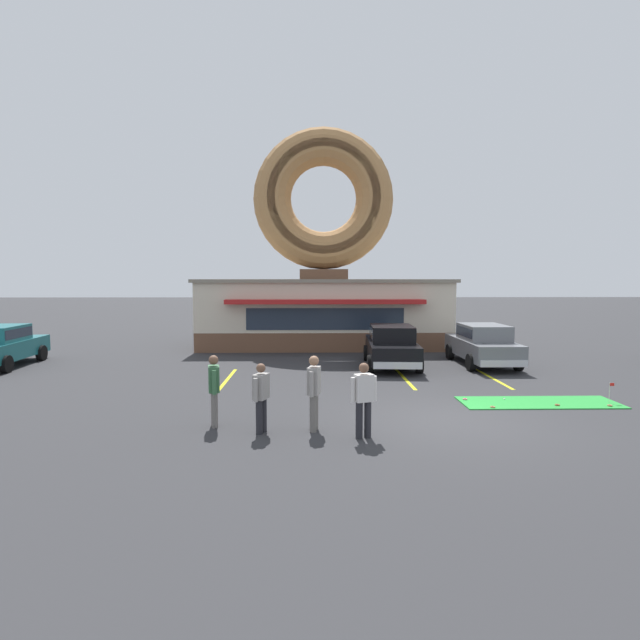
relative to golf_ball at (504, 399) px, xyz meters
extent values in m
plane|color=#2D2D30|center=(-2.02, -1.86, -0.05)|extent=(160.00, 160.00, 0.00)
cube|color=brown|center=(-4.71, 12.14, 0.40)|extent=(12.00, 6.00, 0.90)
cube|color=beige|center=(-4.71, 12.14, 2.00)|extent=(12.00, 6.00, 2.30)
cube|color=gray|center=(-4.71, 12.14, 3.23)|extent=(12.30, 6.30, 0.16)
cube|color=#B21E1E|center=(-4.71, 8.84, 2.30)|extent=(9.00, 0.60, 0.20)
cube|color=#232D3D|center=(-4.71, 9.13, 1.50)|extent=(7.20, 0.03, 1.00)
cube|color=brown|center=(-4.71, 12.14, 3.56)|extent=(2.40, 1.80, 0.50)
torus|color=#B27F4C|center=(-4.71, 12.14, 7.36)|extent=(7.10, 1.90, 7.10)
torus|color=#9E6B42|center=(-4.71, 11.71, 7.36)|extent=(6.25, 1.05, 6.24)
cube|color=green|center=(0.84, -0.28, -0.04)|extent=(4.24, 1.39, 0.03)
torus|color=#A5724C|center=(-0.64, -0.85, 0.00)|extent=(0.13, 0.13, 0.04)
torus|color=brown|center=(1.15, -0.67, 0.00)|extent=(0.13, 0.13, 0.04)
torus|color=#A5724C|center=(2.51, -0.76, 0.00)|extent=(0.13, 0.13, 0.04)
torus|color=#D8667F|center=(-1.09, 0.02, 0.00)|extent=(0.13, 0.13, 0.04)
sphere|color=white|center=(0.00, 0.00, 0.00)|extent=(0.04, 0.04, 0.04)
cylinder|color=silver|center=(2.71, -0.40, 0.25)|extent=(0.01, 0.01, 0.55)
cube|color=red|center=(2.77, -0.40, 0.48)|extent=(0.12, 0.01, 0.08)
cube|color=#196066|center=(-17.28, 5.69, 0.61)|extent=(2.06, 4.51, 0.68)
cube|color=silver|center=(-17.44, 7.92, 0.37)|extent=(1.67, 0.22, 0.24)
cylinder|color=black|center=(-16.50, 7.11, 0.27)|extent=(0.26, 0.65, 0.64)
cylinder|color=black|center=(-16.31, 4.39, 0.27)|extent=(0.26, 0.65, 0.64)
cube|color=slate|center=(1.38, 5.83, 0.61)|extent=(1.76, 4.40, 0.68)
cube|color=slate|center=(1.38, 5.68, 1.25)|extent=(1.56, 2.10, 0.60)
cube|color=#232D3D|center=(1.38, 5.68, 1.27)|extent=(1.58, 2.02, 0.36)
cube|color=silver|center=(1.38, 8.06, 0.37)|extent=(1.67, 0.10, 0.24)
cube|color=silver|center=(1.38, 3.60, 0.37)|extent=(1.67, 0.10, 0.24)
cylinder|color=black|center=(0.50, 7.19, 0.27)|extent=(0.22, 0.64, 0.64)
cylinder|color=black|center=(2.26, 7.19, 0.27)|extent=(0.22, 0.64, 0.64)
cylinder|color=black|center=(0.50, 4.46, 0.27)|extent=(0.22, 0.64, 0.64)
cylinder|color=black|center=(2.26, 4.46, 0.27)|extent=(0.22, 0.64, 0.64)
cube|color=black|center=(-2.27, 5.51, 0.61)|extent=(2.02, 4.50, 0.68)
cube|color=black|center=(-2.27, 5.36, 1.25)|extent=(1.68, 2.19, 0.60)
cube|color=#232D3D|center=(-2.27, 5.36, 1.27)|extent=(1.70, 2.11, 0.36)
cube|color=silver|center=(-2.13, 7.73, 0.37)|extent=(1.67, 0.20, 0.24)
cube|color=silver|center=(-2.40, 3.28, 0.37)|extent=(1.67, 0.20, 0.24)
cylinder|color=black|center=(-3.06, 6.92, 0.27)|extent=(0.26, 0.65, 0.64)
cylinder|color=black|center=(-1.30, 6.82, 0.27)|extent=(0.26, 0.65, 0.64)
cylinder|color=black|center=(-3.23, 4.20, 0.27)|extent=(0.26, 0.65, 0.64)
cylinder|color=black|center=(-1.47, 4.09, 0.27)|extent=(0.26, 0.65, 0.64)
cylinder|color=#232328|center=(-6.43, -2.68, 0.33)|extent=(0.15, 0.15, 0.76)
cylinder|color=#232328|center=(-6.51, -2.86, 0.33)|extent=(0.15, 0.15, 0.76)
cube|color=gray|center=(-6.47, -2.77, 0.98)|extent=(0.36, 0.44, 0.55)
cylinder|color=gray|center=(-6.38, -2.54, 0.95)|extent=(0.10, 0.10, 0.51)
cylinder|color=gray|center=(-6.56, -3.00, 0.95)|extent=(0.10, 0.10, 0.51)
sphere|color=brown|center=(-6.47, -2.77, 1.39)|extent=(0.20, 0.20, 0.20)
cylinder|color=slate|center=(-5.33, -2.73, 0.36)|extent=(0.15, 0.15, 0.83)
cylinder|color=slate|center=(-5.29, -2.53, 0.36)|extent=(0.15, 0.15, 0.83)
cube|color=gray|center=(-5.31, -2.63, 1.08)|extent=(0.32, 0.42, 0.61)
cylinder|color=gray|center=(-5.37, -2.87, 1.05)|extent=(0.10, 0.10, 0.56)
cylinder|color=gray|center=(-5.25, -2.39, 1.05)|extent=(0.10, 0.10, 0.56)
sphere|color=#9E7051|center=(-5.31, -2.63, 1.52)|extent=(0.22, 0.22, 0.22)
cylinder|color=slate|center=(-7.57, -2.36, 0.35)|extent=(0.15, 0.15, 0.81)
cylinder|color=slate|center=(-7.61, -2.17, 0.35)|extent=(0.15, 0.15, 0.81)
cube|color=#386B42|center=(-7.59, -2.27, 1.05)|extent=(0.32, 0.42, 0.59)
cylinder|color=#386B42|center=(-7.54, -2.51, 1.02)|extent=(0.10, 0.10, 0.54)
cylinder|color=#386B42|center=(-7.65, -2.02, 1.02)|extent=(0.10, 0.10, 0.54)
sphere|color=brown|center=(-7.59, -2.27, 1.49)|extent=(0.22, 0.22, 0.22)
cylinder|color=#232328|center=(-4.36, -3.20, 0.35)|extent=(0.15, 0.15, 0.79)
cylinder|color=#232328|center=(-4.17, -3.14, 0.35)|extent=(0.15, 0.15, 0.79)
cube|color=silver|center=(-4.26, -3.17, 1.03)|extent=(0.44, 0.35, 0.58)
cylinder|color=silver|center=(-4.50, -3.25, 1.00)|extent=(0.10, 0.10, 0.53)
cylinder|color=silver|center=(-4.03, -3.09, 1.00)|extent=(0.10, 0.10, 0.53)
sphere|color=brown|center=(-4.26, -3.17, 1.46)|extent=(0.21, 0.21, 0.21)
cylinder|color=#1E662D|center=(-10.16, 9.54, 0.42)|extent=(0.56, 0.56, 0.95)
torus|color=#123D1B|center=(-10.16, 9.54, 0.90)|extent=(0.57, 0.57, 0.05)
cube|color=yellow|center=(-8.19, 3.14, -0.05)|extent=(0.12, 3.60, 0.01)
cube|color=yellow|center=(-5.19, 3.14, -0.05)|extent=(0.12, 3.60, 0.01)
cube|color=yellow|center=(-2.19, 3.14, -0.05)|extent=(0.12, 3.60, 0.01)
cube|color=yellow|center=(0.81, 3.14, -0.05)|extent=(0.12, 3.60, 0.01)
camera|label=1|loc=(-5.39, -13.52, 3.33)|focal=28.00mm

